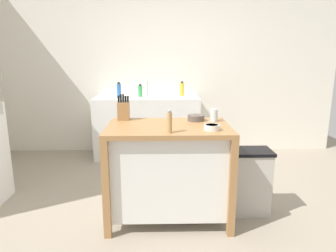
{
  "coord_description": "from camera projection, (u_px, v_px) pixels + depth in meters",
  "views": [
    {
      "loc": [
        -0.12,
        -2.71,
        1.48
      ],
      "look_at": [
        -0.05,
        0.11,
        0.83
      ],
      "focal_mm": 32.57,
      "sensor_mm": 36.0,
      "label": 1
    }
  ],
  "objects": [
    {
      "name": "kitchen_island",
      "position": [
        169.0,
        167.0,
        2.78
      ],
      "size": [
        1.09,
        0.71,
        0.88
      ],
      "color": "#9E7042",
      "rests_on": "ground"
    },
    {
      "name": "bottle_hand_soap",
      "position": [
        182.0,
        89.0,
        4.55
      ],
      "size": [
        0.06,
        0.06,
        0.22
      ],
      "color": "yellow",
      "rests_on": "sink_counter"
    },
    {
      "name": "wall_back",
      "position": [
        168.0,
        68.0,
        4.71
      ],
      "size": [
        5.2,
        0.1,
        2.6
      ],
      "primitive_type": "cube",
      "color": "silver",
      "rests_on": "ground"
    },
    {
      "name": "sink_counter",
      "position": [
        147.0,
        127.0,
        4.55
      ],
      "size": [
        1.51,
        0.6,
        0.9
      ],
      "color": "silver",
      "rests_on": "ground"
    },
    {
      "name": "bowl_stoneware_deep",
      "position": [
        212.0,
        127.0,
        2.52
      ],
      "size": [
        0.13,
        0.13,
        0.05
      ],
      "color": "silver",
      "rests_on": "kitchen_island"
    },
    {
      "name": "ground_plane",
      "position": [
        174.0,
        211.0,
        2.98
      ],
      "size": [
        6.2,
        6.2,
        0.0
      ],
      "primitive_type": "plane",
      "color": "gray",
      "rests_on": "ground"
    },
    {
      "name": "drinking_cup",
      "position": [
        214.0,
        115.0,
        2.86
      ],
      "size": [
        0.07,
        0.07,
        0.12
      ],
      "color": "silver",
      "rests_on": "kitchen_island"
    },
    {
      "name": "trash_bin",
      "position": [
        250.0,
        181.0,
        2.9
      ],
      "size": [
        0.36,
        0.28,
        0.63
      ],
      "color": "#B7B2A8",
      "rests_on": "ground"
    },
    {
      "name": "knife_block",
      "position": [
        124.0,
        110.0,
        2.91
      ],
      "size": [
        0.11,
        0.09,
        0.25
      ],
      "color": "#9E7042",
      "rests_on": "kitchen_island"
    },
    {
      "name": "sink_faucet",
      "position": [
        147.0,
        89.0,
        4.56
      ],
      "size": [
        0.02,
        0.02,
        0.22
      ],
      "color": "#B7BCC1",
      "rests_on": "sink_counter"
    },
    {
      "name": "bowl_ceramic_wide",
      "position": [
        196.0,
        118.0,
        2.89
      ],
      "size": [
        0.16,
        0.16,
        0.05
      ],
      "color": "#564C47",
      "rests_on": "kitchen_island"
    },
    {
      "name": "bottle_spray_cleaner",
      "position": [
        119.0,
        91.0,
        4.32
      ],
      "size": [
        0.06,
        0.06,
        0.22
      ],
      "color": "blue",
      "rests_on": "sink_counter"
    },
    {
      "name": "pepper_grinder",
      "position": [
        169.0,
        122.0,
        2.42
      ],
      "size": [
        0.04,
        0.04,
        0.19
      ],
      "color": "tan",
      "rests_on": "kitchen_island"
    },
    {
      "name": "bottle_dish_soap",
      "position": [
        140.0,
        91.0,
        4.47
      ],
      "size": [
        0.06,
        0.06,
        0.18
      ],
      "color": "green",
      "rests_on": "sink_counter"
    }
  ]
}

